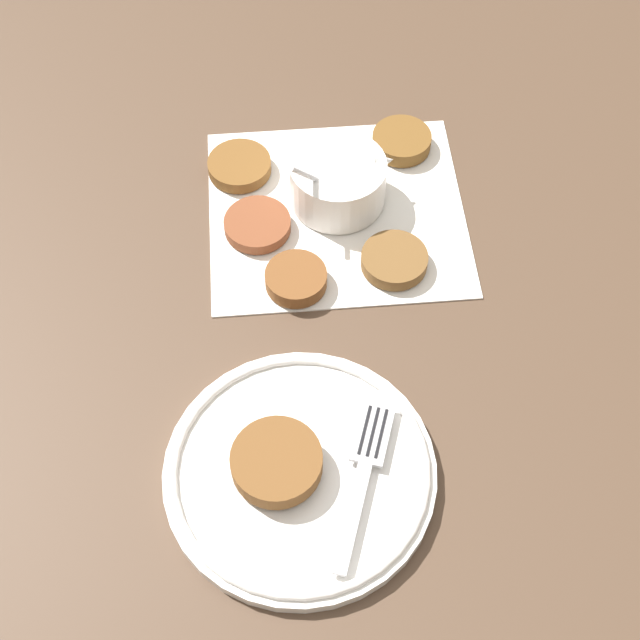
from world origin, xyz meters
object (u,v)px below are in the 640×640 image
Objects in this scene: fritter_on_plate at (277,462)px; fork at (365,465)px; sauce_bowl at (338,183)px; serving_plate at (300,472)px.

fritter_on_plate is 0.52× the size of fork.
fritter_on_plate is 0.07m from fork.
fork is (-0.06, -0.30, -0.01)m from sauce_bowl.
sauce_bowl is at bearing 65.95° from fritter_on_plate.
sauce_bowl is 0.31m from fork.
serving_plate is at bearing 166.96° from fork.
sauce_bowl reaches higher than fork.
fork is (0.05, -0.01, 0.01)m from serving_plate.
serving_plate is at bearing -110.60° from sauce_bowl.
fork reaches higher than serving_plate.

